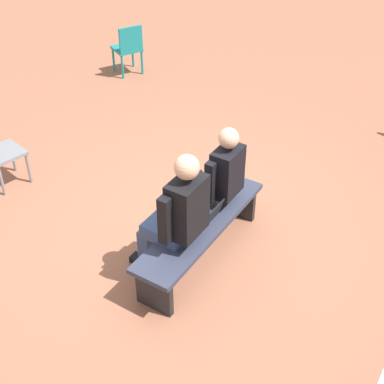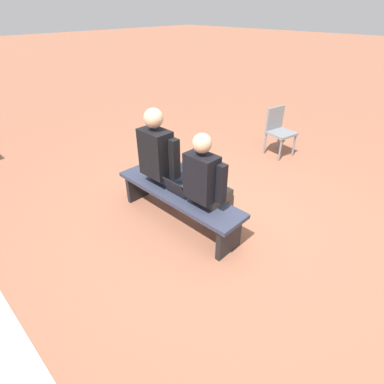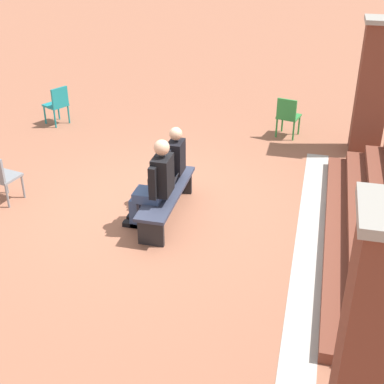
{
  "view_description": "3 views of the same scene",
  "coord_description": "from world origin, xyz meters",
  "px_view_note": "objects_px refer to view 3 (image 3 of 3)",
  "views": [
    {
      "loc": [
        3.71,
        2.34,
        3.77
      ],
      "look_at": [
        0.09,
        0.04,
        0.6
      ],
      "focal_mm": 50.0,
      "sensor_mm": 36.0,
      "label": 1
    },
    {
      "loc": [
        -1.95,
        2.34,
        2.36
      ],
      "look_at": [
        -0.26,
        0.59,
        0.82
      ],
      "focal_mm": 28.0,
      "sensor_mm": 36.0,
      "label": 2
    },
    {
      "loc": [
        7.04,
        2.34,
        4.24
      ],
      "look_at": [
        0.65,
        0.76,
        0.68
      ],
      "focal_mm": 50.0,
      "sensor_mm": 36.0,
      "label": 3
    }
  ],
  "objects_px": {
    "person_student": "(170,163)",
    "plastic_chair_far_right": "(0,175)",
    "person_adult": "(155,182)",
    "plastic_chair_far_left": "(57,103)",
    "bench": "(167,196)",
    "plastic_chair_near_bench_right": "(288,115)",
    "laptop": "(168,186)"
  },
  "relations": [
    {
      "from": "person_student",
      "to": "plastic_chair_far_right",
      "type": "bearing_deg",
      "value": -76.64
    },
    {
      "from": "person_adult",
      "to": "plastic_chair_far_left",
      "type": "height_order",
      "value": "person_adult"
    },
    {
      "from": "bench",
      "to": "person_adult",
      "type": "distance_m",
      "value": 0.5
    },
    {
      "from": "person_student",
      "to": "plastic_chair_far_left",
      "type": "height_order",
      "value": "person_student"
    },
    {
      "from": "plastic_chair_near_bench_right",
      "to": "plastic_chair_far_left",
      "type": "relative_size",
      "value": 1.0
    },
    {
      "from": "person_adult",
      "to": "plastic_chair_far_right",
      "type": "height_order",
      "value": "person_adult"
    },
    {
      "from": "plastic_chair_far_right",
      "to": "bench",
      "type": "bearing_deg",
      "value": 94.32
    },
    {
      "from": "laptop",
      "to": "plastic_chair_near_bench_right",
      "type": "relative_size",
      "value": 0.38
    },
    {
      "from": "laptop",
      "to": "plastic_chair_far_left",
      "type": "xyz_separation_m",
      "value": [
        -3.13,
        -3.37,
        -0.02
      ]
    },
    {
      "from": "person_student",
      "to": "laptop",
      "type": "distance_m",
      "value": 0.43
    },
    {
      "from": "bench",
      "to": "person_student",
      "type": "height_order",
      "value": "person_student"
    },
    {
      "from": "bench",
      "to": "person_student",
      "type": "distance_m",
      "value": 0.55
    },
    {
      "from": "plastic_chair_far_left",
      "to": "plastic_chair_near_bench_right",
      "type": "bearing_deg",
      "value": 95.39
    },
    {
      "from": "person_student",
      "to": "bench",
      "type": "bearing_deg",
      "value": 8.9
    },
    {
      "from": "person_adult",
      "to": "laptop",
      "type": "distance_m",
      "value": 0.44
    },
    {
      "from": "laptop",
      "to": "plastic_chair_far_right",
      "type": "xyz_separation_m",
      "value": [
        0.25,
        -2.68,
        -0.02
      ]
    },
    {
      "from": "plastic_chair_far_right",
      "to": "person_adult",
      "type": "bearing_deg",
      "value": 87.54
    },
    {
      "from": "person_adult",
      "to": "plastic_chair_near_bench_right",
      "type": "relative_size",
      "value": 1.67
    },
    {
      "from": "person_student",
      "to": "laptop",
      "type": "xyz_separation_m",
      "value": [
        0.37,
        0.08,
        -0.2
      ]
    },
    {
      "from": "person_adult",
      "to": "plastic_chair_far_right",
      "type": "distance_m",
      "value": 2.61
    },
    {
      "from": "bench",
      "to": "plastic_chair_far_right",
      "type": "relative_size",
      "value": 2.14
    },
    {
      "from": "laptop",
      "to": "plastic_chair_far_left",
      "type": "bearing_deg",
      "value": -132.89
    },
    {
      "from": "person_adult",
      "to": "plastic_chair_far_left",
      "type": "bearing_deg",
      "value": -136.71
    },
    {
      "from": "person_student",
      "to": "plastic_chair_far_right",
      "type": "relative_size",
      "value": 1.55
    },
    {
      "from": "bench",
      "to": "plastic_chair_far_left",
      "type": "bearing_deg",
      "value": -133.42
    },
    {
      "from": "bench",
      "to": "laptop",
      "type": "distance_m",
      "value": 0.15
    },
    {
      "from": "bench",
      "to": "plastic_chair_far_right",
      "type": "xyz_separation_m",
      "value": [
        0.2,
        -2.66,
        0.13
      ]
    },
    {
      "from": "laptop",
      "to": "plastic_chair_far_right",
      "type": "relative_size",
      "value": 0.38
    },
    {
      "from": "person_student",
      "to": "person_adult",
      "type": "height_order",
      "value": "person_adult"
    },
    {
      "from": "plastic_chair_far_right",
      "to": "plastic_chair_near_bench_right",
      "type": "height_order",
      "value": "same"
    },
    {
      "from": "person_student",
      "to": "plastic_chair_far_right",
      "type": "xyz_separation_m",
      "value": [
        0.62,
        -2.6,
        -0.22
      ]
    },
    {
      "from": "bench",
      "to": "plastic_chair_far_left",
      "type": "xyz_separation_m",
      "value": [
        -3.18,
        -3.36,
        0.13
      ]
    }
  ]
}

